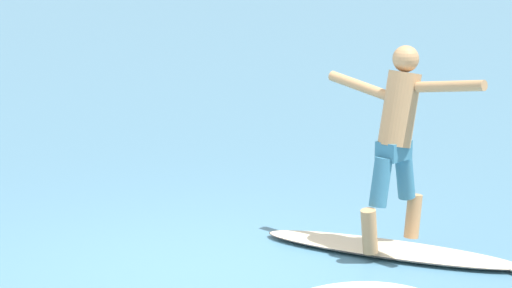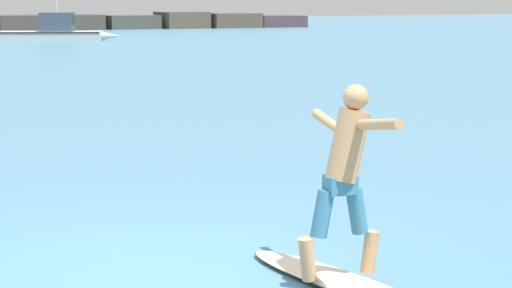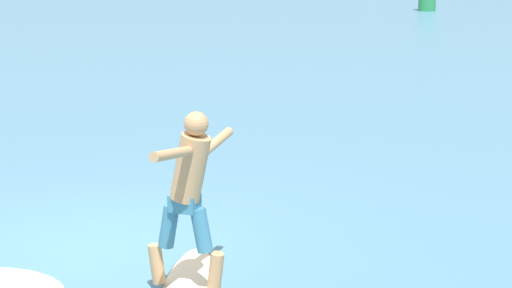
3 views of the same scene
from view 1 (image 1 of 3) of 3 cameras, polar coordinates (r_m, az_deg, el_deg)
name	(u,v)px [view 1 (image 1 of 3)]	position (r m, az deg, el deg)	size (l,w,h in m)	color
ground_plane	(198,274)	(9.96, -2.73, -6.12)	(200.00, 200.00, 0.00)	teal
surfboard	(396,250)	(10.48, 6.60, -4.98)	(1.12, 2.49, 0.21)	beige
surfer	(398,130)	(10.26, 6.70, 0.66)	(0.79, 1.61, 1.72)	tan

